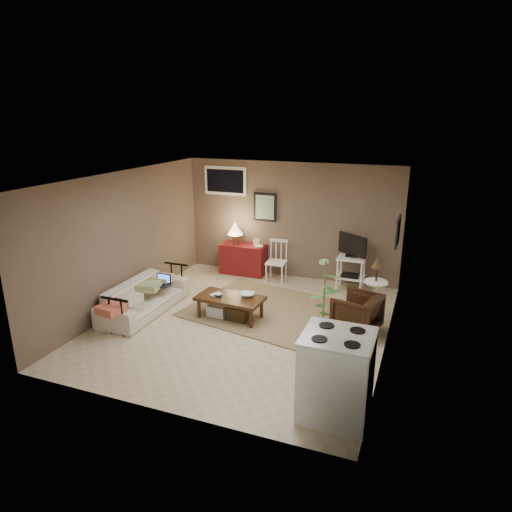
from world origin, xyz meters
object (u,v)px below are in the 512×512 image
at_px(red_console, 243,256).
at_px(potted_plant, 323,309).
at_px(sofa, 144,292).
at_px(side_table, 376,280).
at_px(tv_stand, 351,261).
at_px(stove, 336,376).
at_px(coffee_table, 230,306).
at_px(spindle_chair, 276,262).
at_px(armchair, 357,311).

relative_size(red_console, potted_plant, 0.74).
xyz_separation_m(sofa, side_table, (3.75, 1.26, 0.29)).
xyz_separation_m(red_console, tv_stand, (2.34, -0.12, 0.20)).
bearing_deg(stove, coffee_table, 138.69).
height_order(sofa, spindle_chair, spindle_chair).
bearing_deg(tv_stand, red_console, 177.01).
xyz_separation_m(potted_plant, stove, (0.41, -1.09, -0.30)).
height_order(red_console, potted_plant, potted_plant).
distance_m(potted_plant, stove, 1.20).
height_order(potted_plant, stove, potted_plant).
xyz_separation_m(side_table, armchair, (-0.19, -0.66, -0.31)).
bearing_deg(spindle_chair, coffee_table, -94.04).
distance_m(red_console, potted_plant, 3.91).
distance_m(coffee_table, side_table, 2.49).
bearing_deg(stove, sofa, 155.96).
distance_m(spindle_chair, tv_stand, 1.52).
height_order(coffee_table, sofa, sofa).
bearing_deg(sofa, red_console, -18.34).
height_order(sofa, stove, stove).
distance_m(red_console, side_table, 3.18).
xyz_separation_m(red_console, stove, (2.86, -4.11, 0.12)).
distance_m(tv_stand, potted_plant, 2.91).
distance_m(coffee_table, tv_stand, 2.67).
relative_size(sofa, armchair, 2.77).
relative_size(coffee_table, spindle_chair, 1.34).
bearing_deg(stove, red_console, 124.88).
bearing_deg(armchair, tv_stand, -152.19).
bearing_deg(tv_stand, sofa, -143.38).
bearing_deg(tv_stand, side_table, -61.16).
relative_size(red_console, spindle_chair, 1.32).
bearing_deg(side_table, tv_stand, 118.84).
xyz_separation_m(sofa, armchair, (3.56, 0.60, -0.03)).
height_order(red_console, armchair, red_console).
bearing_deg(stove, spindle_chair, 117.35).
height_order(coffee_table, red_console, red_console).
bearing_deg(coffee_table, spindle_chair, 85.96).
relative_size(coffee_table, tv_stand, 1.02).
bearing_deg(side_table, coffee_table, -156.35).
bearing_deg(spindle_chair, tv_stand, 1.91).
bearing_deg(side_table, red_console, 157.63).
bearing_deg(sofa, coffee_table, -79.71).
distance_m(spindle_chair, armchair, 2.56).
bearing_deg(sofa, potted_plant, -99.60).
bearing_deg(stove, potted_plant, 110.78).
height_order(spindle_chair, stove, stove).
bearing_deg(spindle_chair, sofa, -125.65).
relative_size(coffee_table, side_table, 1.08).
distance_m(tv_stand, armchair, 1.81).
height_order(spindle_chair, tv_stand, tv_stand).
distance_m(red_console, tv_stand, 2.35).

